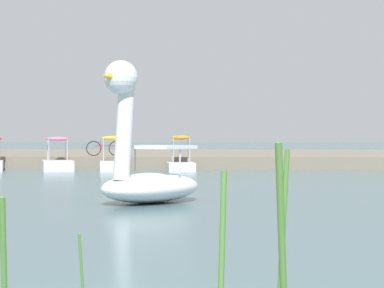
% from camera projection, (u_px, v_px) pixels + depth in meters
% --- Properties ---
extents(shore_bank_far, '(147.12, 22.34, 0.59)m').
position_uv_depth(shore_bank_far, '(234.00, 157.00, 46.57)').
color(shore_bank_far, slate).
rests_on(shore_bank_far, ground_plane).
extents(swan_boat, '(2.91, 3.30, 3.15)m').
position_uv_depth(swan_boat, '(146.00, 170.00, 17.66)').
color(swan_boat, white).
rests_on(swan_boat, ground_plane).
extents(pedal_boat_orange, '(1.46, 2.10, 1.57)m').
position_uv_depth(pedal_boat_orange, '(181.00, 161.00, 34.32)').
color(pedal_boat_orange, white).
rests_on(pedal_boat_orange, ground_plane).
extents(pedal_boat_yellow, '(1.59, 2.31, 1.54)m').
position_uv_depth(pedal_boat_yellow, '(114.00, 161.00, 34.31)').
color(pedal_boat_yellow, white).
rests_on(pedal_boat_yellow, ground_plane).
extents(pedal_boat_pink, '(1.90, 2.42, 1.51)m').
position_uv_depth(pedal_boat_pink, '(57.00, 161.00, 34.62)').
color(pedal_boat_pink, white).
rests_on(pedal_boat_pink, ground_plane).
extents(bicycle_parked, '(1.75, 0.49, 0.73)m').
position_uv_depth(bicycle_parked, '(105.00, 148.00, 37.86)').
color(bicycle_parked, black).
rests_on(bicycle_parked, shore_bank_far).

